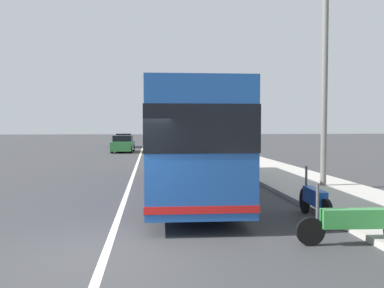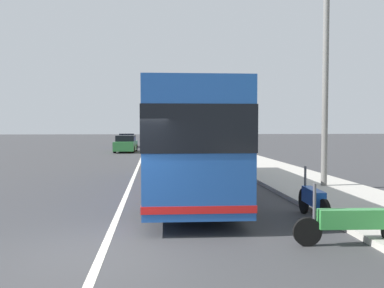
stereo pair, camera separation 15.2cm
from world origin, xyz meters
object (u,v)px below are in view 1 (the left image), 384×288
object	(u,v)px
motorcycle_mid_row	(354,222)
car_behind_bus	(123,144)
coach_bus	(185,138)
car_ahead_same_lane	(123,141)
motorcycle_by_tree	(315,200)
car_oncoming	(164,139)
utility_pole	(325,82)
car_side_street	(163,144)

from	to	relation	value
motorcycle_mid_row	car_behind_bus	distance (m)	29.71
coach_bus	car_ahead_same_lane	bearing A→B (deg)	9.51
coach_bus	motorcycle_mid_row	bearing A→B (deg)	-156.64
motorcycle_by_tree	car_behind_bus	distance (m)	27.67
coach_bus	car_ahead_same_lane	size ratio (longest dim) A/B	2.87
car_behind_bus	motorcycle_mid_row	bearing A→B (deg)	14.74
coach_bus	car_oncoming	size ratio (longest dim) A/B	2.62
utility_pole	motorcycle_mid_row	bearing A→B (deg)	160.30
motorcycle_mid_row	car_ahead_same_lane	size ratio (longest dim) A/B	0.54
utility_pole	car_ahead_same_lane	bearing A→B (deg)	17.07
coach_bus	car_behind_bus	bearing A→B (deg)	11.16
car_side_street	utility_pole	distance (m)	23.46
car_oncoming	car_ahead_same_lane	world-z (taller)	same
car_oncoming	utility_pole	distance (m)	35.58
motorcycle_mid_row	car_ahead_same_lane	distance (m)	38.16
coach_bus	motorcycle_by_tree	world-z (taller)	coach_bus
car_side_street	utility_pole	bearing A→B (deg)	-169.69
car_oncoming	car_ahead_same_lane	xyz separation A→B (m)	(-4.41, 4.67, -0.00)
car_side_street	car_ahead_same_lane	xyz separation A→B (m)	(8.08, 4.17, 0.03)
motorcycle_by_tree	car_side_street	xyz separation A→B (m)	(27.32, 2.91, 0.20)
coach_bus	car_oncoming	bearing A→B (deg)	0.92
coach_bus	motorcycle_by_tree	xyz separation A→B (m)	(-4.74, -2.84, -1.43)
car_side_street	car_ahead_same_lane	bearing A→B (deg)	24.55
car_behind_bus	coach_bus	bearing A→B (deg)	11.73
motorcycle_by_tree	car_ahead_same_lane	size ratio (longest dim) A/B	0.52
car_oncoming	utility_pole	size ratio (longest dim) A/B	0.59
motorcycle_mid_row	car_side_street	size ratio (longest dim) A/B	0.53
motorcycle_by_tree	utility_pole	distance (m)	6.30
car_oncoming	car_side_street	distance (m)	12.50
coach_bus	car_oncoming	distance (m)	35.08
motorcycle_mid_row	car_behind_bus	xyz separation A→B (m)	(29.00, 6.46, 0.25)
car_behind_bus	car_oncoming	xyz separation A→B (m)	(12.92, -4.14, 0.02)
motorcycle_mid_row	car_oncoming	xyz separation A→B (m)	(41.92, 2.32, 0.26)
coach_bus	car_ahead_same_lane	world-z (taller)	coach_bus
motorcycle_by_tree	coach_bus	bearing A→B (deg)	34.53
utility_pole	motorcycle_by_tree	bearing A→B (deg)	153.49
car_ahead_same_lane	car_oncoming	bearing A→B (deg)	128.83
coach_bus	car_side_street	distance (m)	22.61
coach_bus	motorcycle_mid_row	distance (m)	7.53
car_behind_bus	utility_pole	distance (m)	24.13
motorcycle_mid_row	utility_pole	size ratio (longest dim) A/B	0.29
car_oncoming	utility_pole	bearing A→B (deg)	-174.61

